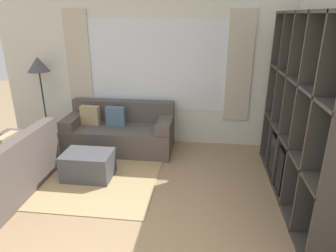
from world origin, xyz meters
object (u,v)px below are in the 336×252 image
(shelving_unit, at_px, (308,116))
(floor_lamp, at_px, (39,69))
(couch_side, at_px, (0,176))
(couch_main, at_px, (120,132))
(ottoman, at_px, (88,165))

(shelving_unit, height_order, floor_lamp, shelving_unit)
(floor_lamp, bearing_deg, couch_side, -80.38)
(couch_side, bearing_deg, shelving_unit, 97.04)
(shelving_unit, relative_size, couch_main, 1.36)
(couch_main, distance_m, couch_side, 2.05)
(ottoman, relative_size, floor_lamp, 0.44)
(couch_main, bearing_deg, shelving_unit, -23.77)
(shelving_unit, bearing_deg, couch_side, -172.96)
(couch_side, distance_m, ottoman, 1.15)
(shelving_unit, bearing_deg, floor_lamp, 162.00)
(couch_main, bearing_deg, couch_side, -124.14)
(couch_side, bearing_deg, ottoman, 122.53)
(couch_main, height_order, couch_side, same)
(shelving_unit, xyz_separation_m, floor_lamp, (-4.22, 1.37, 0.26))
(shelving_unit, bearing_deg, ottoman, 177.40)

